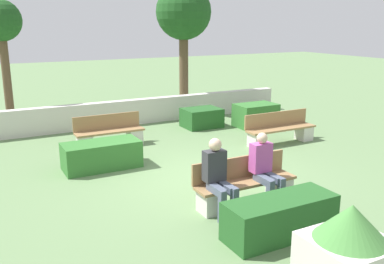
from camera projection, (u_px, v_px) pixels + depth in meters
name	position (u px, v px, depth m)	size (l,w,h in m)	color
ground_plane	(202.00, 178.00, 9.18)	(60.00, 60.00, 0.00)	#607F51
perimeter_wall	(120.00, 113.00, 13.73)	(11.92, 0.30, 0.81)	beige
bench_front	(245.00, 186.00, 7.81)	(1.98, 0.48, 0.84)	#937047
bench_left_side	(110.00, 135.00, 11.43)	(1.83, 0.49, 0.84)	#937047
bench_right_side	(280.00, 131.00, 11.74)	(2.10, 0.48, 0.84)	#937047
person_seated_man	(218.00, 174.00, 7.28)	(0.38, 0.64, 1.34)	#515B70
person_seated_woman	(265.00, 166.00, 7.73)	(0.38, 0.64, 1.31)	#515B70
hedge_block_near_left	(102.00, 155.00, 9.72)	(1.72, 0.79, 0.62)	#33702D
hedge_block_near_right	(202.00, 118.00, 13.57)	(1.16, 0.89, 0.60)	#235623
hedge_block_mid_left	(280.00, 217.00, 6.62)	(1.82, 0.67, 0.62)	#235623
hedge_block_mid_right	(256.00, 115.00, 13.64)	(1.30, 0.85, 0.72)	#33702D
planter_corner_left	(349.00, 244.00, 5.43)	(1.01, 1.01, 1.05)	beige
tree_leftmost	(1.00, 26.00, 12.96)	(1.26, 1.26, 3.93)	brown
tree_center_left	(183.00, 14.00, 14.94)	(1.95, 1.95, 4.57)	brown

